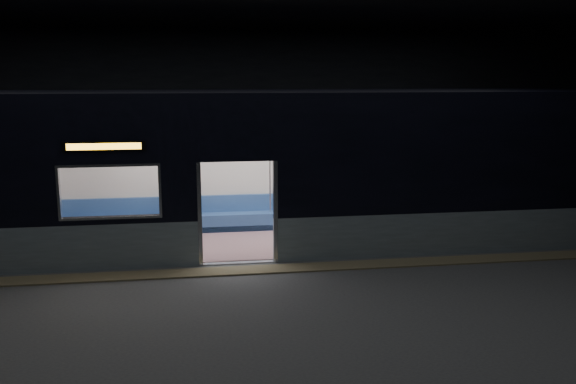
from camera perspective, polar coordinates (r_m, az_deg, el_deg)
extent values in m
cube|color=#47494C|center=(11.22, -4.24, -8.31)|extent=(24.00, 14.00, 0.01)
cube|color=black|center=(17.61, -6.15, 6.98)|extent=(24.00, 0.04, 5.00)
cube|color=black|center=(3.86, 3.43, -6.93)|extent=(24.00, 0.04, 5.00)
cube|color=#8C7F59|center=(11.74, -4.46, -7.35)|extent=(22.80, 0.50, 0.03)
cube|color=#91A2AD|center=(13.32, 16.67, -3.62)|extent=(8.30, 0.12, 0.90)
cube|color=black|center=(13.03, 17.05, 3.22)|extent=(8.30, 0.12, 2.30)
cube|color=black|center=(11.71, -4.83, 5.68)|extent=(1.40, 0.12, 1.15)
cube|color=#B7BABC|center=(11.93, -8.26, -2.09)|extent=(0.08, 0.14, 2.05)
cube|color=#B7BABC|center=(12.03, -1.19, -1.87)|extent=(0.08, 0.14, 2.05)
cube|color=black|center=(11.74, -16.83, 4.11)|extent=(1.50, 0.04, 0.18)
cube|color=#FFAE20|center=(11.74, -16.83, 4.11)|extent=(1.34, 0.03, 0.12)
cube|color=silver|center=(14.68, -5.54, 2.69)|extent=(18.00, 0.12, 3.20)
cube|color=black|center=(13.10, -5.31, 9.07)|extent=(18.00, 3.00, 0.15)
cube|color=#825E66|center=(13.60, -5.07, -4.77)|extent=(17.76, 2.76, 0.04)
cube|color=silver|center=(13.16, -5.24, 5.04)|extent=(17.76, 2.76, 0.10)
cube|color=#31538E|center=(14.62, -5.37, -2.75)|extent=(11.00, 0.48, 0.41)
cube|color=#31538E|center=(14.72, -5.44, -1.04)|extent=(11.00, 0.10, 0.40)
cube|color=#7F5C5F|center=(12.72, -19.84, -5.45)|extent=(4.40, 0.48, 0.41)
cube|color=#7F5C5F|center=(13.12, 9.81, -4.46)|extent=(4.40, 0.48, 0.41)
cylinder|color=silver|center=(12.20, -9.28, -1.13)|extent=(0.04, 0.04, 2.26)
cylinder|color=silver|center=(14.42, -9.21, 0.72)|extent=(0.04, 0.04, 2.26)
cylinder|color=silver|center=(12.33, -0.41, -0.87)|extent=(0.04, 0.04, 2.26)
cylinder|color=silver|center=(14.53, -1.69, 0.93)|extent=(0.04, 0.04, 2.26)
cylinder|color=silver|center=(14.28, -5.48, 3.88)|extent=(11.00, 0.03, 0.03)
cube|color=black|center=(14.35, -10.64, -2.02)|extent=(0.16, 0.43, 0.15)
cube|color=black|center=(14.34, -9.87, -2.00)|extent=(0.16, 0.43, 0.15)
cylinder|color=black|center=(14.22, -10.63, -3.25)|extent=(0.10, 0.10, 0.43)
cylinder|color=black|center=(14.21, -9.85, -3.23)|extent=(0.10, 0.10, 0.43)
cube|color=pink|center=(14.51, -10.24, -1.78)|extent=(0.37, 0.20, 0.18)
cylinder|color=pink|center=(14.47, -10.28, -0.52)|extent=(0.37, 0.37, 0.48)
sphere|color=tan|center=(14.39, -10.33, 0.79)|extent=(0.19, 0.19, 0.19)
sphere|color=black|center=(14.42, -10.33, 0.96)|extent=(0.20, 0.20, 0.20)
cube|color=black|center=(14.25, -10.33, -1.54)|extent=(0.27, 0.24, 0.12)
cube|color=white|center=(15.49, 10.97, 2.43)|extent=(0.94, 0.03, 0.61)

